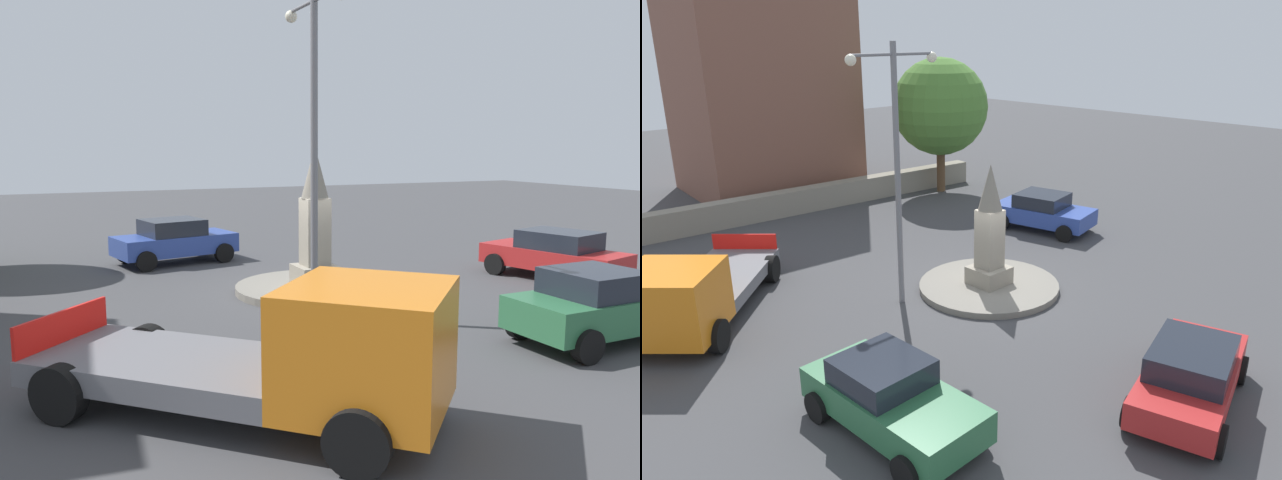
% 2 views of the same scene
% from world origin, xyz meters
% --- Properties ---
extents(ground_plane, '(80.00, 80.00, 0.00)m').
position_xyz_m(ground_plane, '(0.00, 0.00, 0.00)').
color(ground_plane, '#424244').
extents(traffic_island, '(4.23, 4.23, 0.19)m').
position_xyz_m(traffic_island, '(0.00, 0.00, 0.09)').
color(traffic_island, gray).
rests_on(traffic_island, ground).
extents(monument, '(1.05, 1.05, 3.66)m').
position_xyz_m(monument, '(0.00, 0.00, 1.81)').
color(monument, gray).
rests_on(monument, traffic_island).
extents(streetlamp, '(2.86, 0.28, 7.17)m').
position_xyz_m(streetlamp, '(-2.48, 1.11, 4.38)').
color(streetlamp, slate).
rests_on(streetlamp, ground).
extents(car_red_approaching, '(4.33, 2.70, 1.41)m').
position_xyz_m(car_red_approaching, '(-1.35, -7.00, 0.74)').
color(car_red_approaching, '#B22323').
rests_on(car_red_approaching, ground).
extents(car_blue_far_side, '(2.64, 4.10, 1.45)m').
position_xyz_m(car_blue_far_side, '(5.72, 2.53, 0.75)').
color(car_blue_far_side, '#2D479E').
rests_on(car_blue_far_side, ground).
extents(car_green_near_island, '(2.00, 3.91, 1.47)m').
position_xyz_m(car_green_near_island, '(-6.32, -3.39, 0.75)').
color(car_green_near_island, '#2D6B42').
rests_on(car_green_near_island, ground).
extents(truck_orange_parked_left, '(5.72, 5.83, 2.07)m').
position_xyz_m(truck_orange_parked_left, '(-7.41, 3.54, 1.01)').
color(truck_orange_parked_left, orange).
rests_on(truck_orange_parked_left, ground).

